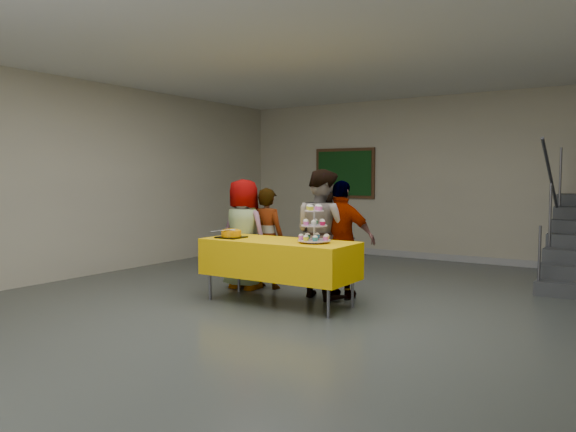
% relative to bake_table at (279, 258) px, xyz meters
% --- Properties ---
extents(room_shell, '(10.00, 10.04, 3.02)m').
position_rel_bake_table_xyz_m(room_shell, '(0.44, -0.42, 1.57)').
color(room_shell, '#4C514C').
rests_on(room_shell, ground).
extents(bake_table, '(1.88, 0.78, 0.77)m').
position_rel_bake_table_xyz_m(bake_table, '(0.00, 0.00, 0.00)').
color(bake_table, '#595960').
rests_on(bake_table, ground).
extents(cupcake_stand, '(0.38, 0.38, 0.44)m').
position_rel_bake_table_xyz_m(cupcake_stand, '(0.49, -0.00, 0.39)').
color(cupcake_stand, silver).
rests_on(cupcake_stand, bake_table).
extents(bear_cake, '(0.32, 0.36, 0.12)m').
position_rel_bake_table_xyz_m(bear_cake, '(-0.64, -0.11, 0.27)').
color(bear_cake, black).
rests_on(bear_cake, bake_table).
extents(schoolchild_a, '(0.75, 0.50, 1.50)m').
position_rel_bake_table_xyz_m(schoolchild_a, '(-0.92, 0.51, 0.19)').
color(schoolchild_a, slate).
rests_on(schoolchild_a, ground).
extents(schoolchild_b, '(0.51, 0.35, 1.38)m').
position_rel_bake_table_xyz_m(schoolchild_b, '(-0.68, 0.72, 0.13)').
color(schoolchild_b, slate).
rests_on(schoolchild_b, ground).
extents(schoolchild_c, '(0.95, 0.84, 1.62)m').
position_rel_bake_table_xyz_m(schoolchild_c, '(0.25, 0.61, 0.26)').
color(schoolchild_c, slate).
rests_on(schoolchild_c, ground).
extents(schoolchild_d, '(0.90, 0.44, 1.48)m').
position_rel_bake_table_xyz_m(schoolchild_d, '(0.50, 0.67, 0.19)').
color(schoolchild_d, slate).
rests_on(schoolchild_d, ground).
extents(noticeboard, '(1.30, 0.05, 1.00)m').
position_rel_bake_table_xyz_m(noticeboard, '(-1.46, 4.53, 1.04)').
color(noticeboard, '#472B16').
rests_on(noticeboard, ground).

